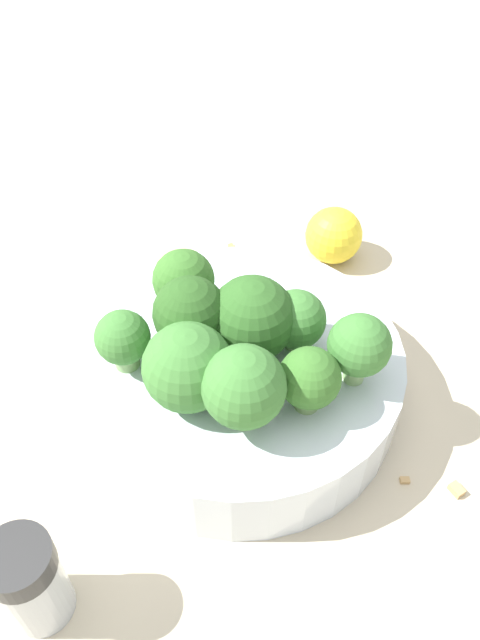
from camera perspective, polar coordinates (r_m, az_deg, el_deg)
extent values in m
plane|color=beige|center=(0.47, 0.00, -6.92)|extent=(3.00, 3.00, 0.00)
cylinder|color=silver|center=(0.45, 0.00, -4.97)|extent=(0.23, 0.23, 0.05)
cylinder|color=#8EB770|center=(0.42, 1.10, -1.93)|extent=(0.01, 0.01, 0.02)
sphere|color=#2D5B23|center=(0.41, 1.14, 0.01)|extent=(0.06, 0.06, 0.06)
cylinder|color=#7A9E5B|center=(0.40, 6.18, -6.84)|extent=(0.02, 0.02, 0.02)
sphere|color=#386B28|center=(0.38, 6.38, -5.29)|extent=(0.04, 0.04, 0.04)
cylinder|color=#8EB770|center=(0.42, -4.40, -1.54)|extent=(0.02, 0.02, 0.03)
sphere|color=#28511E|center=(0.41, -4.57, 0.62)|extent=(0.05, 0.05, 0.05)
cylinder|color=#8EB770|center=(0.40, -4.62, -6.13)|extent=(0.02, 0.02, 0.02)
sphere|color=#3D7533|center=(0.39, -4.79, -4.33)|extent=(0.06, 0.06, 0.06)
cylinder|color=#8EB770|center=(0.38, 0.33, -8.18)|extent=(0.02, 0.02, 0.03)
sphere|color=#3D7533|center=(0.37, 0.35, -6.11)|extent=(0.05, 0.05, 0.05)
cylinder|color=#84AD66|center=(0.43, 4.92, -1.17)|extent=(0.02, 0.02, 0.02)
sphere|color=#3D7533|center=(0.42, 5.06, 0.34)|extent=(0.04, 0.04, 0.04)
cylinder|color=#84AD66|center=(0.42, -10.39, -3.29)|extent=(0.02, 0.02, 0.02)
sphere|color=#3D7533|center=(0.41, -10.69, -1.78)|extent=(0.04, 0.04, 0.04)
cylinder|color=#84AD66|center=(0.45, -5.01, 1.70)|extent=(0.02, 0.02, 0.03)
sphere|color=#386B28|center=(0.43, -5.19, 3.68)|extent=(0.04, 0.04, 0.04)
cylinder|color=#8EB770|center=(0.41, 10.49, -4.13)|extent=(0.02, 0.02, 0.03)
sphere|color=#3D7533|center=(0.40, 10.87, -2.28)|extent=(0.04, 0.04, 0.04)
cylinder|color=#B2B7BC|center=(0.39, -18.34, -22.20)|extent=(0.04, 0.04, 0.05)
cylinder|color=#2D2D2D|center=(0.36, -19.67, -20.04)|extent=(0.04, 0.04, 0.02)
sphere|color=yellow|center=(0.57, 8.56, 7.66)|extent=(0.05, 0.05, 0.05)
cube|color=#AD7F4C|center=(0.59, -0.81, 6.85)|extent=(0.01, 0.01, 0.01)
cube|color=tan|center=(0.44, 14.88, -13.88)|extent=(0.01, 0.01, 0.01)
cube|color=tan|center=(0.45, 19.26, -14.27)|extent=(0.01, 0.01, 0.01)
cube|color=#AD7F4C|center=(0.55, 8.53, 3.08)|extent=(0.01, 0.01, 0.01)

